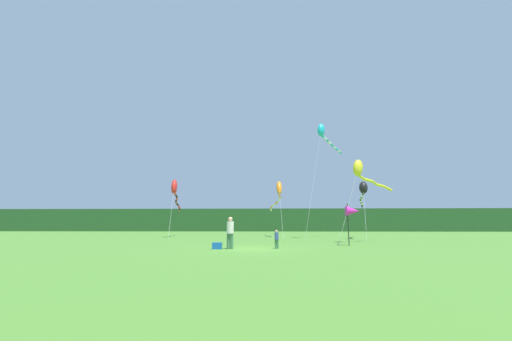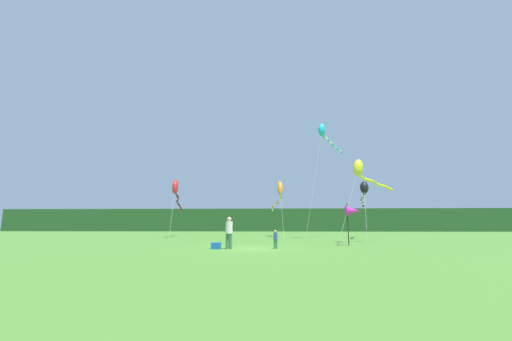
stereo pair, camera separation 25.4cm
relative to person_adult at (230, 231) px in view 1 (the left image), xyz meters
name	(u,v)px [view 1 (the left image)]	position (x,y,z in m)	size (l,w,h in m)	color
ground_plane	(252,249)	(1.26, 0.36, -1.03)	(120.00, 120.00, 0.00)	#4C842D
distant_treeline	(264,220)	(1.26, 45.36, 1.20)	(108.00, 2.71, 4.45)	#234C23
person_adult	(230,231)	(0.00, 0.00, 0.00)	(0.40, 0.40, 1.83)	#3F724C
person_child	(277,238)	(2.71, 0.27, -0.42)	(0.24, 0.24, 1.08)	#3F724C
cooler_box	(217,246)	(-0.73, -0.09, -0.84)	(0.53, 0.40, 0.37)	#1959B2
banner_flag_pole	(353,211)	(7.96, 3.21, 1.26)	(0.90, 0.70, 2.81)	black
kite_yellow	(361,171)	(9.49, 5.94, 4.50)	(5.54, 4.21, 6.48)	#B2B2B2
kite_black	(363,190)	(11.49, 12.43, 3.66)	(2.62, 9.40, 5.66)	#B2B2B2
kite_cyan	(323,133)	(7.96, 13.21, 9.72)	(5.24, 7.38, 11.75)	#B2B2B2
kite_red	(175,190)	(-8.07, 15.64, 4.08)	(2.08, 10.33, 6.39)	#B2B2B2
kite_orange	(278,193)	(3.34, 17.72, 3.96)	(1.36, 11.89, 6.37)	#B2B2B2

